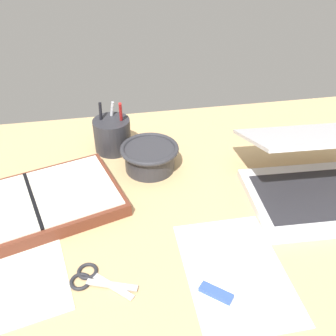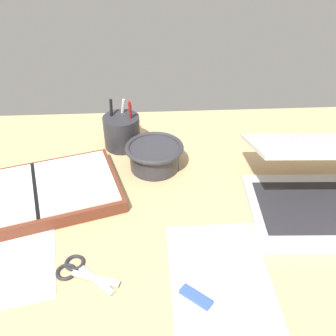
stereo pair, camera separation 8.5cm
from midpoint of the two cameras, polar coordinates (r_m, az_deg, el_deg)
The scene contains 9 objects.
desk_top at distance 83.35cm, azimuth 3.03°, elevation -8.00°, with size 140.00×100.00×2.00cm, color tan.
laptop at distance 90.32cm, azimuth 24.81°, elevation -2.77°, with size 32.38×32.42×17.46cm.
bowl at distance 94.93cm, azimuth 0.49°, elevation 1.85°, with size 14.82×14.82×6.58cm.
pen_cup at distance 103.56cm, azimuth -4.70°, elevation 5.50°, with size 9.94×9.94×14.83cm.
planner at distance 89.60cm, azimuth -16.91°, elevation -3.93°, with size 42.20×32.52×3.42cm.
scissors at distance 73.30cm, azimuth -10.52°, elevation -15.19°, with size 12.18×9.73×0.80cm.
paper_sheet_front at distance 72.83cm, azimuth 11.36°, elevation -16.11°, with size 18.30×26.75×0.16cm, color white.
paper_sheet_beside_planner at distance 79.65cm, azimuth -19.90°, elevation -12.26°, with size 16.45×25.62×0.16cm, color silver.
usb_drive at distance 69.07cm, azimuth 7.83°, elevation -19.00°, with size 6.50×5.91×1.00cm.
Camera 2 is at (-3.62, -60.32, 58.52)cm, focal length 40.00 mm.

